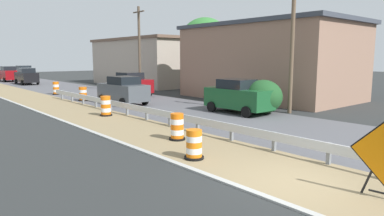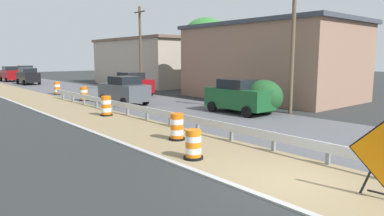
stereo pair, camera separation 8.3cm
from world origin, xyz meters
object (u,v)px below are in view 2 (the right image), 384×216
(car_mid_far_lane, at_px, (26,72))
(utility_pole_near, at_px, (293,42))
(car_lead_far_lane, at_px, (28,76))
(traffic_barrel_mid, at_px, (106,107))
(car_trailing_near_lane, at_px, (132,84))
(car_trailing_far_lane, at_px, (10,74))
(utility_pole_mid, at_px, (140,48))
(traffic_barrel_far, at_px, (84,95))
(traffic_barrel_close, at_px, (177,128))
(car_distant_a, at_px, (239,96))
(traffic_barrel_nearest, at_px, (193,146))
(car_lead_near_lane, at_px, (124,90))
(traffic_barrel_farther, at_px, (57,89))

(car_mid_far_lane, xyz_separation_m, utility_pole_near, (2.24, -47.51, 3.19))
(car_lead_far_lane, xyz_separation_m, utility_pole_near, (5.43, -34.58, 3.20))
(traffic_barrel_mid, relative_size, car_trailing_near_lane, 0.27)
(traffic_barrel_mid, xyz_separation_m, car_trailing_near_lane, (6.67, 8.38, 0.50))
(utility_pole_near, bearing_deg, car_trailing_far_lane, 97.96)
(utility_pole_near, distance_m, utility_pole_mid, 16.80)
(traffic_barrel_mid, relative_size, traffic_barrel_far, 1.07)
(traffic_barrel_close, relative_size, car_trailing_far_lane, 0.25)
(traffic_barrel_far, bearing_deg, traffic_barrel_mid, -103.97)
(car_trailing_near_lane, bearing_deg, traffic_barrel_mid, -39.45)
(traffic_barrel_mid, bearing_deg, car_trailing_near_lane, 51.49)
(traffic_barrel_mid, height_order, car_mid_far_lane, car_mid_far_lane)
(car_trailing_near_lane, distance_m, car_mid_far_lane, 32.78)
(car_distant_a, xyz_separation_m, utility_pole_near, (2.31, -2.09, 3.20))
(traffic_barrel_nearest, xyz_separation_m, car_lead_far_lane, (5.18, 38.00, 0.58))
(car_lead_near_lane, height_order, car_trailing_near_lane, car_trailing_near_lane)
(car_lead_near_lane, height_order, car_trailing_far_lane, car_trailing_far_lane)
(car_distant_a, bearing_deg, traffic_barrel_close, -67.36)
(traffic_barrel_close, distance_m, car_distant_a, 7.71)
(traffic_barrel_mid, relative_size, utility_pole_mid, 0.14)
(traffic_barrel_far, height_order, car_distant_a, car_distant_a)
(car_trailing_far_lane, relative_size, utility_pole_near, 0.54)
(car_lead_far_lane, xyz_separation_m, car_mid_far_lane, (3.19, 12.93, 0.01))
(traffic_barrel_far, distance_m, car_distant_a, 12.70)
(traffic_barrel_far, relative_size, utility_pole_mid, 0.13)
(car_trailing_near_lane, height_order, car_mid_far_lane, car_mid_far_lane)
(traffic_barrel_close, height_order, car_lead_far_lane, car_lead_far_lane)
(traffic_barrel_mid, distance_m, utility_pole_near, 11.51)
(car_lead_near_lane, distance_m, car_trailing_far_lane, 31.57)
(traffic_barrel_mid, distance_m, utility_pole_mid, 14.21)
(traffic_barrel_far, bearing_deg, car_trailing_far_lane, 87.64)
(car_trailing_far_lane, bearing_deg, utility_pole_mid, -167.73)
(traffic_barrel_nearest, relative_size, utility_pole_near, 0.12)
(car_mid_far_lane, distance_m, car_distant_a, 45.42)
(traffic_barrel_nearest, relative_size, traffic_barrel_farther, 0.86)
(traffic_barrel_nearest, bearing_deg, utility_pole_mid, 62.22)
(traffic_barrel_mid, relative_size, car_distant_a, 0.27)
(car_lead_near_lane, bearing_deg, utility_pole_near, -153.20)
(car_trailing_near_lane, relative_size, car_mid_far_lane, 0.94)
(car_trailing_near_lane, height_order, car_lead_far_lane, car_lead_far_lane)
(traffic_barrel_far, xyz_separation_m, car_distant_a, (4.68, -11.79, 0.53))
(traffic_barrel_mid, bearing_deg, car_lead_near_lane, 49.21)
(car_mid_far_lane, bearing_deg, utility_pole_mid, 2.04)
(traffic_barrel_farther, relative_size, car_lead_far_lane, 0.24)
(car_trailing_near_lane, bearing_deg, car_lead_far_lane, -171.68)
(traffic_barrel_mid, bearing_deg, traffic_barrel_nearest, -100.17)
(traffic_barrel_nearest, xyz_separation_m, utility_pole_mid, (10.65, 20.22, 3.76))
(car_mid_far_lane, height_order, utility_pole_near, utility_pole_near)
(traffic_barrel_farther, bearing_deg, car_distant_a, -75.48)
(car_trailing_far_lane, distance_m, car_distant_a, 39.80)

